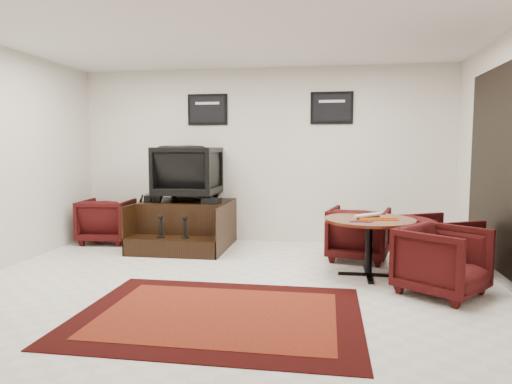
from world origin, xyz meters
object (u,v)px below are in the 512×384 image
at_px(armchair_side, 107,218).
at_px(table_chair_corner, 443,257).
at_px(shine_chair, 188,170).
at_px(meeting_table, 369,226).
at_px(table_chair_window, 438,241).
at_px(shine_podium, 186,226).
at_px(table_chair_back, 359,231).

height_order(armchair_side, table_chair_corner, table_chair_corner).
distance_m(shine_chair, armchair_side, 1.57).
relative_size(meeting_table, table_chair_corner, 1.34).
bearing_deg(table_chair_window, table_chair_corner, 142.85).
relative_size(shine_podium, table_chair_corner, 1.78).
bearing_deg(armchair_side, table_chair_corner, 152.10).
relative_size(shine_podium, table_chair_window, 1.81).
bearing_deg(table_chair_back, table_chair_corner, 131.41).
height_order(meeting_table, table_chair_window, table_chair_window).
bearing_deg(shine_podium, table_chair_corner, -29.03).
distance_m(meeting_table, table_chair_corner, 0.94).
bearing_deg(armchair_side, table_chair_window, 162.33).
distance_m(table_chair_back, table_chair_corner, 1.59).
bearing_deg(shine_podium, shine_chair, 90.00).
distance_m(shine_podium, armchair_side, 1.36).
bearing_deg(shine_podium, armchair_side, 176.17).
height_order(table_chair_window, table_chair_corner, table_chair_corner).
distance_m(shine_podium, meeting_table, 2.95).
relative_size(shine_chair, table_chair_corner, 1.21).
distance_m(shine_podium, table_chair_window, 3.63).
relative_size(shine_chair, table_chair_back, 1.20).
relative_size(shine_podium, meeting_table, 1.33).
xyz_separation_m(armchair_side, table_chair_window, (4.86, -1.06, -0.00)).
xyz_separation_m(shine_podium, table_chair_corner, (3.35, -1.86, 0.07)).
relative_size(armchair_side, table_chair_back, 0.98).
xyz_separation_m(shine_podium, table_chair_window, (3.50, -0.97, 0.06)).
relative_size(armchair_side, table_chair_window, 1.00).
bearing_deg(table_chair_window, shine_podium, 47.04).
bearing_deg(shine_chair, armchair_side, 1.75).
bearing_deg(table_chair_back, shine_chair, -0.17).
xyz_separation_m(shine_chair, table_chair_corner, (3.35, -2.00, -0.78)).
bearing_deg(table_chair_corner, armchair_side, 105.75).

